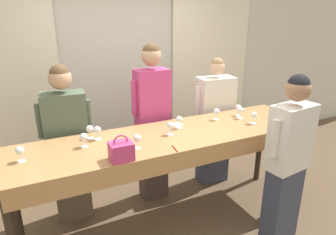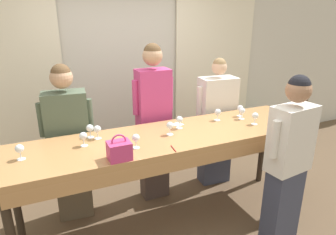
{
  "view_description": "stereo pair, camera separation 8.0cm",
  "coord_description": "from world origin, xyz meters",
  "px_view_note": "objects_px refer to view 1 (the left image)",
  "views": [
    {
      "loc": [
        -1.2,
        -2.42,
        2.16
      ],
      "look_at": [
        0.0,
        0.08,
        1.19
      ],
      "focal_mm": 32.0,
      "sensor_mm": 36.0,
      "label": 1
    },
    {
      "loc": [
        -1.13,
        -2.46,
        2.16
      ],
      "look_at": [
        0.0,
        0.08,
        1.19
      ],
      "focal_mm": 32.0,
      "sensor_mm": 36.0,
      "label": 2
    }
  ],
  "objects_px": {
    "wine_glass_front_mid": "(238,108)",
    "wine_glass_back_mid": "(97,130)",
    "wine_glass_center_right": "(241,111)",
    "guest_cream_sweater": "(214,122)",
    "potted_plant": "(252,127)",
    "wine_glass_center_left": "(84,137)",
    "host_pouring": "(288,159)",
    "wine_glass_back_right": "(254,115)",
    "guest_olive_jacket": "(68,144)",
    "wine_glass_front_left": "(179,120)",
    "wine_glass_by_bottle": "(90,129)",
    "wine_bottle": "(302,111)",
    "guest_pink_top": "(152,121)",
    "wine_glass_center_mid": "(217,112)",
    "wine_glass_back_left": "(170,126)",
    "wine_glass_near_host": "(137,139)",
    "handbag": "(121,151)",
    "tasting_bar": "(172,144)",
    "wine_glass_front_right": "(20,151)"
  },
  "relations": [
    {
      "from": "wine_glass_back_right",
      "to": "potted_plant",
      "type": "distance_m",
      "value": 2.1
    },
    {
      "from": "host_pouring",
      "to": "potted_plant",
      "type": "distance_m",
      "value": 2.45
    },
    {
      "from": "handbag",
      "to": "wine_glass_front_mid",
      "type": "xyz_separation_m",
      "value": [
        1.55,
        0.48,
        0.01
      ]
    },
    {
      "from": "wine_glass_by_bottle",
      "to": "guest_cream_sweater",
      "type": "height_order",
      "value": "guest_cream_sweater"
    },
    {
      "from": "wine_bottle",
      "to": "guest_cream_sweater",
      "type": "relative_size",
      "value": 0.2
    },
    {
      "from": "wine_glass_front_right",
      "to": "wine_glass_back_left",
      "type": "height_order",
      "value": "same"
    },
    {
      "from": "wine_bottle",
      "to": "wine_glass_by_bottle",
      "type": "height_order",
      "value": "wine_bottle"
    },
    {
      "from": "wine_glass_back_left",
      "to": "wine_glass_back_mid",
      "type": "height_order",
      "value": "same"
    },
    {
      "from": "wine_glass_center_mid",
      "to": "guest_cream_sweater",
      "type": "height_order",
      "value": "guest_cream_sweater"
    },
    {
      "from": "wine_bottle",
      "to": "host_pouring",
      "type": "height_order",
      "value": "host_pouring"
    },
    {
      "from": "handbag",
      "to": "guest_olive_jacket",
      "type": "height_order",
      "value": "guest_olive_jacket"
    },
    {
      "from": "wine_glass_front_right",
      "to": "wine_glass_center_mid",
      "type": "xyz_separation_m",
      "value": [
        1.97,
        0.15,
        -0.0
      ]
    },
    {
      "from": "wine_bottle",
      "to": "guest_olive_jacket",
      "type": "height_order",
      "value": "guest_olive_jacket"
    },
    {
      "from": "wine_glass_front_mid",
      "to": "wine_glass_center_left",
      "type": "bearing_deg",
      "value": -176.51
    },
    {
      "from": "wine_glass_back_mid",
      "to": "host_pouring",
      "type": "bearing_deg",
      "value": -28.04
    },
    {
      "from": "wine_bottle",
      "to": "wine_glass_center_left",
      "type": "relative_size",
      "value": 2.48
    },
    {
      "from": "wine_glass_front_left",
      "to": "wine_glass_front_mid",
      "type": "distance_m",
      "value": 0.8
    },
    {
      "from": "guest_pink_top",
      "to": "host_pouring",
      "type": "height_order",
      "value": "guest_pink_top"
    },
    {
      "from": "wine_glass_center_right",
      "to": "wine_glass_near_host",
      "type": "distance_m",
      "value": 1.34
    },
    {
      "from": "wine_glass_front_mid",
      "to": "potted_plant",
      "type": "bearing_deg",
      "value": 41.87
    },
    {
      "from": "wine_glass_by_bottle",
      "to": "tasting_bar",
      "type": "bearing_deg",
      "value": -20.06
    },
    {
      "from": "wine_glass_front_right",
      "to": "wine_glass_back_mid",
      "type": "distance_m",
      "value": 0.68
    },
    {
      "from": "guest_pink_top",
      "to": "wine_glass_front_left",
      "type": "bearing_deg",
      "value": -77.14
    },
    {
      "from": "tasting_bar",
      "to": "wine_glass_center_right",
      "type": "xyz_separation_m",
      "value": [
        0.91,
        0.12,
        0.18
      ]
    },
    {
      "from": "handbag",
      "to": "guest_cream_sweater",
      "type": "xyz_separation_m",
      "value": [
        1.5,
        0.88,
        -0.29
      ]
    },
    {
      "from": "wine_glass_center_mid",
      "to": "wine_glass_near_host",
      "type": "relative_size",
      "value": 1.0
    },
    {
      "from": "wine_glass_front_left",
      "to": "wine_glass_by_bottle",
      "type": "xyz_separation_m",
      "value": [
        -0.88,
        0.13,
        0.0
      ]
    },
    {
      "from": "guest_pink_top",
      "to": "potted_plant",
      "type": "xyz_separation_m",
      "value": [
        2.18,
        0.74,
        -0.69
      ]
    },
    {
      "from": "wine_glass_center_left",
      "to": "wine_glass_near_host",
      "type": "height_order",
      "value": "same"
    },
    {
      "from": "wine_glass_front_mid",
      "to": "wine_glass_near_host",
      "type": "distance_m",
      "value": 1.4
    },
    {
      "from": "wine_glass_front_mid",
      "to": "wine_glass_center_right",
      "type": "relative_size",
      "value": 1.0
    },
    {
      "from": "guest_olive_jacket",
      "to": "potted_plant",
      "type": "bearing_deg",
      "value": 13.37
    },
    {
      "from": "wine_glass_front_mid",
      "to": "guest_pink_top",
      "type": "relative_size",
      "value": 0.07
    },
    {
      "from": "wine_glass_back_mid",
      "to": "guest_pink_top",
      "type": "height_order",
      "value": "guest_pink_top"
    },
    {
      "from": "wine_bottle",
      "to": "wine_glass_back_left",
      "type": "height_order",
      "value": "wine_bottle"
    },
    {
      "from": "wine_glass_back_right",
      "to": "wine_glass_center_mid",
      "type": "bearing_deg",
      "value": 137.54
    },
    {
      "from": "wine_glass_center_mid",
      "to": "guest_pink_top",
      "type": "relative_size",
      "value": 0.07
    },
    {
      "from": "wine_glass_center_right",
      "to": "guest_cream_sweater",
      "type": "xyz_separation_m",
      "value": [
        -0.01,
        0.49,
        -0.3
      ]
    },
    {
      "from": "wine_glass_front_mid",
      "to": "wine_glass_back_mid",
      "type": "xyz_separation_m",
      "value": [
        -1.62,
        0.01,
        0.0
      ]
    },
    {
      "from": "wine_glass_back_right",
      "to": "guest_olive_jacket",
      "type": "xyz_separation_m",
      "value": [
        -1.84,
        0.68,
        -0.25
      ]
    },
    {
      "from": "potted_plant",
      "to": "wine_glass_center_left",
      "type": "bearing_deg",
      "value": -157.67
    },
    {
      "from": "wine_glass_center_right",
      "to": "wine_glass_back_left",
      "type": "relative_size",
      "value": 1.0
    },
    {
      "from": "wine_glass_center_left",
      "to": "host_pouring",
      "type": "distance_m",
      "value": 1.88
    },
    {
      "from": "handbag",
      "to": "wine_glass_front_right",
      "type": "relative_size",
      "value": 1.65
    },
    {
      "from": "wine_glass_center_right",
      "to": "wine_glass_back_right",
      "type": "distance_m",
      "value": 0.2
    },
    {
      "from": "wine_bottle",
      "to": "wine_glass_center_left",
      "type": "distance_m",
      "value": 2.29
    },
    {
      "from": "wine_glass_center_left",
      "to": "potted_plant",
      "type": "distance_m",
      "value": 3.4
    },
    {
      "from": "wine_bottle",
      "to": "wine_glass_near_host",
      "type": "distance_m",
      "value": 1.85
    },
    {
      "from": "guest_cream_sweater",
      "to": "wine_glass_back_left",
      "type": "bearing_deg",
      "value": -147.73
    },
    {
      "from": "wine_glass_front_mid",
      "to": "wine_glass_front_left",
      "type": "bearing_deg",
      "value": -175.56
    }
  ]
}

